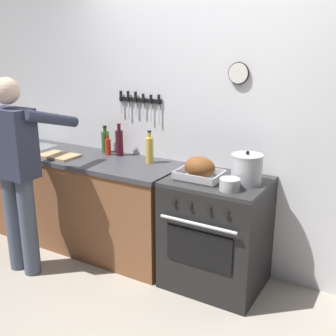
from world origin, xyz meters
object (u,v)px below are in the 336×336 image
object	(u,v)px
stove	(216,233)
saucepan	(230,184)
person_cook	(17,165)
bottle_wine_red	(119,142)
roasting_pan	(200,169)
stock_pot	(247,169)
bottle_cooking_oil	(150,150)
bottle_olive_oil	(105,141)
bottle_hot_sauce	(108,146)
cutting_board	(59,156)

from	to	relation	value
stove	saucepan	world-z (taller)	saucepan
person_cook	bottle_wine_red	xyz separation A→B (m)	(0.42, 0.84, 0.07)
roasting_pan	stock_pot	world-z (taller)	stock_pot
person_cook	bottle_cooking_oil	size ratio (longest dim) A/B	5.74
person_cook	saucepan	size ratio (longest dim) A/B	11.41
roasting_pan	saucepan	bearing A→B (deg)	-21.58
bottle_olive_oil	stock_pot	bearing A→B (deg)	-7.87
bottle_wine_red	bottle_hot_sauce	xyz separation A→B (m)	(-0.11, -0.04, -0.05)
cutting_board	bottle_wine_red	distance (m)	0.57
cutting_board	bottle_cooking_oil	distance (m)	0.89
bottle_olive_oil	bottle_hot_sauce	distance (m)	0.11
bottle_hot_sauce	bottle_cooking_oil	world-z (taller)	bottle_cooking_oil
bottle_hot_sauce	bottle_cooking_oil	bearing A→B (deg)	-4.02
stove	bottle_hot_sauce	size ratio (longest dim) A/B	4.55
bottle_wine_red	stock_pot	bearing A→B (deg)	-7.73
cutting_board	bottle_hot_sauce	bearing A→B (deg)	38.97
bottle_wine_red	cutting_board	bearing A→B (deg)	-144.66
stove	bottle_cooking_oil	size ratio (longest dim) A/B	3.11
bottle_hot_sauce	bottle_cooking_oil	xyz separation A→B (m)	(0.49, -0.03, 0.04)
stock_pot	bottle_cooking_oil	size ratio (longest dim) A/B	0.87
bottle_olive_oil	bottle_hot_sauce	bearing A→B (deg)	-38.70
cutting_board	roasting_pan	bearing A→B (deg)	2.46
bottle_olive_oil	bottle_cooking_oil	bearing A→B (deg)	-10.18
bottle_olive_oil	cutting_board	bearing A→B (deg)	-127.06
cutting_board	bottle_wine_red	size ratio (longest dim) A/B	1.19
bottle_wine_red	bottle_olive_oil	xyz separation A→B (m)	(-0.19, 0.03, -0.02)
roasting_pan	stove	bearing A→B (deg)	27.44
bottle_hot_sauce	roasting_pan	bearing A→B (deg)	-11.91
stove	bottle_wine_red	size ratio (longest dim) A/B	2.98
stove	bottle_cooking_oil	distance (m)	0.92
saucepan	cutting_board	world-z (taller)	saucepan
roasting_pan	bottle_cooking_oil	bearing A→B (deg)	161.79
stove	roasting_pan	xyz separation A→B (m)	(-0.13, -0.07, 0.53)
roasting_pan	cutting_board	bearing A→B (deg)	-177.54
stove	roasting_pan	distance (m)	0.55
bottle_olive_oil	bottle_cooking_oil	xyz separation A→B (m)	(0.57, -0.10, 0.01)
stove	bottle_cooking_oil	xyz separation A→B (m)	(-0.71, 0.12, 0.57)
bottle_wine_red	stove	bearing A→B (deg)	-10.29
saucepan	bottle_olive_oil	xyz separation A→B (m)	(-1.45, 0.41, 0.06)
cutting_board	bottle_olive_oil	distance (m)	0.46
saucepan	cutting_board	distance (m)	1.72
saucepan	bottle_olive_oil	bearing A→B (deg)	164.17
person_cook	bottle_hot_sauce	xyz separation A→B (m)	(0.31, 0.80, 0.03)
stock_pot	saucepan	xyz separation A→B (m)	(-0.05, -0.20, -0.07)
bottle_cooking_oil	bottle_wine_red	bearing A→B (deg)	169.14
stock_pot	bottle_olive_oil	world-z (taller)	bottle_olive_oil
stock_pot	bottle_cooking_oil	bearing A→B (deg)	173.58
roasting_pan	bottle_cooking_oil	world-z (taller)	bottle_cooking_oil
stock_pot	saucepan	distance (m)	0.22
roasting_pan	cutting_board	world-z (taller)	roasting_pan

